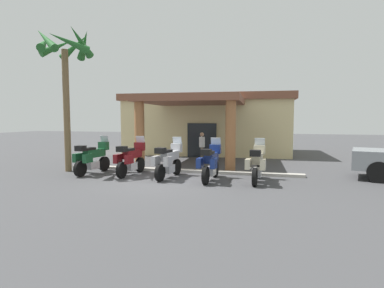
# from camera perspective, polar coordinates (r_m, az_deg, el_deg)

# --- Properties ---
(ground_plane) EXTENTS (80.00, 80.00, 0.00)m
(ground_plane) POSITION_cam_1_polar(r_m,az_deg,el_deg) (11.83, -6.40, -6.93)
(ground_plane) COLOR #424244
(motel_building) EXTENTS (11.45, 11.82, 3.98)m
(motel_building) POSITION_cam_1_polar(r_m,az_deg,el_deg) (21.87, 3.16, 3.84)
(motel_building) COLOR beige
(motel_building) RESTS_ON ground_plane
(motorcycle_green) EXTENTS (0.79, 2.21, 1.61)m
(motorcycle_green) POSITION_cam_1_polar(r_m,az_deg,el_deg) (14.00, -17.90, -2.42)
(motorcycle_green) COLOR black
(motorcycle_green) RESTS_ON ground_plane
(motorcycle_maroon) EXTENTS (0.73, 2.21, 1.61)m
(motorcycle_maroon) POSITION_cam_1_polar(r_m,az_deg,el_deg) (13.29, -11.20, -2.66)
(motorcycle_maroon) COLOR black
(motorcycle_maroon) RESTS_ON ground_plane
(motorcycle_silver) EXTENTS (0.78, 2.21, 1.61)m
(motorcycle_silver) POSITION_cam_1_polar(r_m,az_deg,el_deg) (12.44, -4.35, -3.07)
(motorcycle_silver) COLOR black
(motorcycle_silver) RESTS_ON ground_plane
(motorcycle_blue) EXTENTS (0.72, 2.21, 1.61)m
(motorcycle_blue) POSITION_cam_1_polar(r_m,az_deg,el_deg) (11.88, 3.45, -3.44)
(motorcycle_blue) COLOR black
(motorcycle_blue) RESTS_ON ground_plane
(motorcycle_cream) EXTENTS (0.73, 2.21, 1.61)m
(motorcycle_cream) POSITION_cam_1_polar(r_m,az_deg,el_deg) (11.83, 11.91, -3.56)
(motorcycle_cream) COLOR black
(motorcycle_cream) RESTS_ON ground_plane
(pedestrian) EXTENTS (0.32, 0.50, 1.62)m
(pedestrian) POSITION_cam_1_polar(r_m,az_deg,el_deg) (17.16, 1.85, -0.15)
(pedestrian) COLOR brown
(pedestrian) RESTS_ON ground_plane
(palm_tree_roadside) EXTENTS (2.59, 2.56, 6.36)m
(palm_tree_roadside) POSITION_cam_1_polar(r_m,az_deg,el_deg) (15.20, -22.27, 14.32)
(palm_tree_roadside) COLOR brown
(palm_tree_roadside) RESTS_ON ground_plane
(curb_strip) EXTENTS (10.70, 0.36, 0.12)m
(curb_strip) POSITION_cam_1_polar(r_m,az_deg,el_deg) (13.93, -2.39, -4.89)
(curb_strip) COLOR #ADA89E
(curb_strip) RESTS_ON ground_plane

